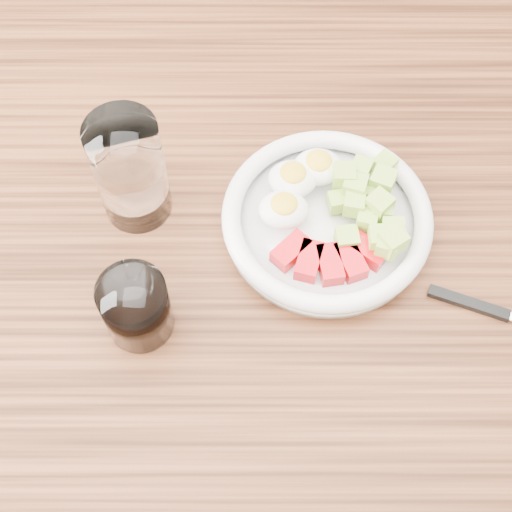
% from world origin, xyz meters
% --- Properties ---
extents(ground, '(4.00, 4.00, 0.00)m').
position_xyz_m(ground, '(0.00, 0.00, 0.00)').
color(ground, brown).
rests_on(ground, ground).
extents(dining_table, '(1.50, 0.90, 0.77)m').
position_xyz_m(dining_table, '(0.00, 0.00, 0.67)').
color(dining_table, brown).
rests_on(dining_table, ground).
extents(bowl, '(0.23, 0.23, 0.06)m').
position_xyz_m(bowl, '(0.07, 0.06, 0.79)').
color(bowl, white).
rests_on(bowl, dining_table).
extents(fork, '(0.17, 0.08, 0.01)m').
position_xyz_m(fork, '(0.23, -0.04, 0.77)').
color(fork, black).
rests_on(fork, dining_table).
extents(water_glass, '(0.08, 0.08, 0.13)m').
position_xyz_m(water_glass, '(-0.14, 0.09, 0.84)').
color(water_glass, white).
rests_on(water_glass, dining_table).
extents(coffee_glass, '(0.07, 0.07, 0.08)m').
position_xyz_m(coffee_glass, '(-0.13, -0.05, 0.81)').
color(coffee_glass, white).
rests_on(coffee_glass, dining_table).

